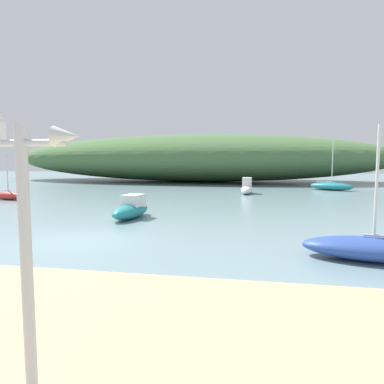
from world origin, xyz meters
name	(u,v)px	position (x,y,z in m)	size (l,w,h in m)	color
ground_plane	(79,240)	(0.00, 0.00, 0.00)	(120.00, 120.00, 0.00)	gray
distant_hill	(197,158)	(-1.29, 31.88, 2.88)	(47.45, 15.03, 5.76)	#476B3D
sailboat_centre_water	(8,195)	(-10.59, 9.96, 0.30)	(2.79, 1.29, 3.03)	#B72D28
sailboat_outer_mooring	(332,186)	(12.55, 21.43, 0.37)	(3.90, 2.94, 4.53)	teal
motorboat_by_sandbar	(131,209)	(0.22, 4.46, 0.43)	(1.38, 3.02, 1.09)	teal
sailboat_near_shore	(373,249)	(9.05, -0.76, 0.33)	(3.86, 1.93, 3.65)	#2D4C9E
motorboat_far_left	(247,188)	(5.24, 17.02, 0.46)	(1.01, 2.85, 1.28)	white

